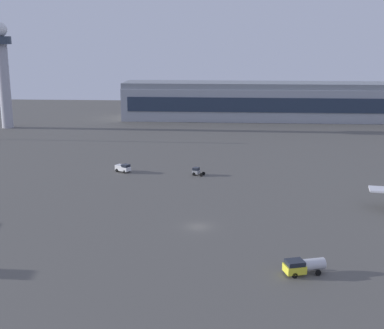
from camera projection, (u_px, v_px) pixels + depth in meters
name	position (u px, v px, depth m)	size (l,w,h in m)	color
ground_plane	(198.00, 227.00, 98.71)	(416.00, 416.00, 0.00)	#56544F
terminal_building	(291.00, 101.00, 228.97)	(147.86, 22.40, 16.40)	#9EA3AD
control_tower	(3.00, 68.00, 204.06)	(8.00, 8.00, 41.31)	#A8A8B2
pushback_tug	(197.00, 171.00, 135.97)	(3.52, 2.79, 2.05)	gray
fuel_truck	(303.00, 266.00, 78.43)	(6.64, 3.87, 2.35)	yellow
baggage_tractor	(123.00, 168.00, 139.09)	(4.56, 3.80, 2.25)	white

